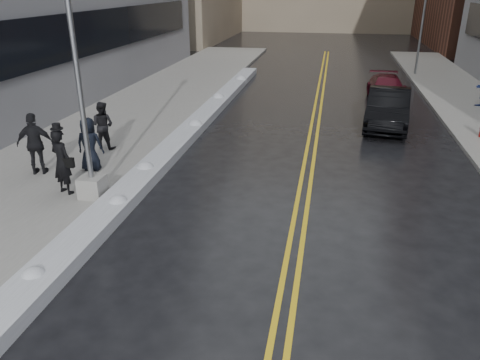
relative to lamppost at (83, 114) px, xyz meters
The scene contains 13 objects.
ground 4.62m from the lamppost, 31.22° to the right, with size 160.00×160.00×0.00m, color black.
sidewalk_west 8.72m from the lamppost, 107.03° to the left, with size 5.50×50.00×0.15m, color gray.
lane_line_left 10.12m from the lamppost, 54.77° to the left, with size 0.12×50.00×0.01m, color gold.
lane_line_right 10.29m from the lamppost, 53.36° to the left, with size 0.12×50.00×0.01m, color gold.
snow_ridge 6.50m from the lamppost, 81.94° to the left, with size 0.90×30.00×0.34m, color silver.
lamppost is the anchor object (origin of this frame).
traffic_signal 24.98m from the lamppost, 61.79° to the left, with size 0.16×0.20×6.00m.
pedestrian_fedora 1.70m from the lamppost, behind, with size 0.69×0.45×1.89m, color black.
pedestrian_b 4.54m from the lamppost, 111.61° to the left, with size 0.83×0.65×1.72m, color black.
pedestrian_c 2.62m from the lamppost, 117.98° to the left, with size 0.84×0.55×1.72m, color black.
pedestrian_d 3.13m from the lamppost, 152.35° to the left, with size 1.14×0.48×1.95m, color black.
car_black 12.93m from the lamppost, 46.61° to the left, with size 1.68×4.83×1.59m, color black.
car_maroon 17.05m from the lamppost, 57.03° to the left, with size 1.78×4.39×1.27m, color #400A14.
Camera 1 is at (3.03, -8.97, 5.71)m, focal length 35.00 mm.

